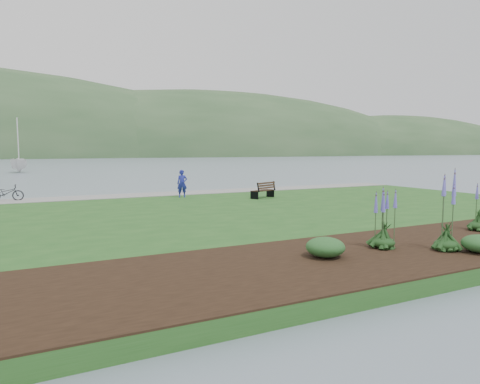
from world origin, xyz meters
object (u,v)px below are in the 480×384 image
Objects in this scene: park_bench at (264,190)px; person at (182,181)px; bicycle_a at (6,193)px; sailboat at (20,173)px.

person is at bearing 125.78° from park_bench.
park_bench is 13.57m from bicycle_a.
person is 0.08× the size of sailboat.
bicycle_a is (-12.70, 4.78, -0.03)m from park_bench.
sailboat is at bearing 4.39° from bicycle_a.
park_bench is 4.61m from person.
park_bench is 0.07× the size of sailboat.
person is 1.10× the size of bicycle_a.
park_bench is at bearing -17.03° from person.
person reaches higher than bicycle_a.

